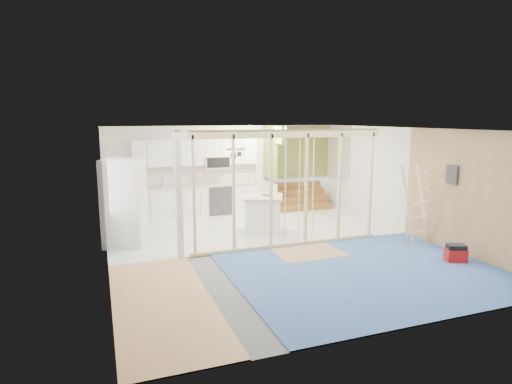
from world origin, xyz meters
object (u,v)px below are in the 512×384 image
object	(u,v)px
fridge	(125,203)
toolbox	(456,254)
island	(263,214)
ladder	(417,204)

from	to	relation	value
fridge	toolbox	distance (m)	7.02
island	toolbox	bearing A→B (deg)	-27.83
fridge	toolbox	size ratio (longest dim) A/B	4.24
fridge	island	size ratio (longest dim) A/B	1.58
ladder	toolbox	bearing A→B (deg)	-82.45
toolbox	ladder	distance (m)	1.50
fridge	toolbox	bearing A→B (deg)	-10.33
fridge	island	bearing A→B (deg)	18.99
island	toolbox	world-z (taller)	island
toolbox	island	bearing A→B (deg)	152.97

